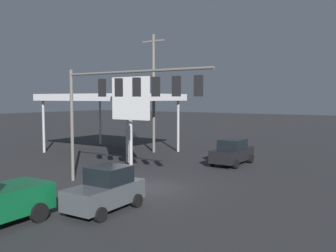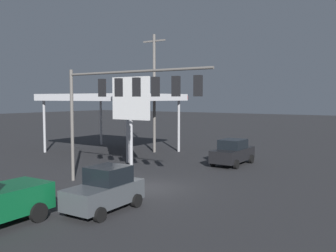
# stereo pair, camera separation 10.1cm
# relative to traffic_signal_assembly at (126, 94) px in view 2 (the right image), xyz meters

# --- Properties ---
(ground_plane) EXTENTS (200.00, 200.00, 0.00)m
(ground_plane) POSITION_rel_traffic_signal_assembly_xyz_m (-0.68, -1.00, -5.24)
(ground_plane) COLOR #2D2D30
(traffic_signal_assembly) EXTENTS (9.64, 0.43, 6.72)m
(traffic_signal_assembly) POSITION_rel_traffic_signal_assembly_xyz_m (0.00, 0.00, 0.00)
(traffic_signal_assembly) COLOR slate
(traffic_signal_assembly) RESTS_ON ground
(utility_pole) EXTENTS (2.40, 0.26, 10.82)m
(utility_pole) POSITION_rel_traffic_signal_assembly_xyz_m (7.18, -12.39, 0.45)
(utility_pole) COLOR slate
(utility_pole) RESTS_ON ground
(gas_station_canopy) EXTENTS (11.23, 8.64, 5.40)m
(gas_station_canopy) POSITION_rel_traffic_signal_assembly_xyz_m (10.57, -10.37, -0.19)
(gas_station_canopy) COLOR silver
(gas_station_canopy) RESTS_ON ground
(price_sign) EXTENTS (3.13, 0.27, 6.47)m
(price_sign) POSITION_rel_traffic_signal_assembly_xyz_m (3.25, -4.28, -0.49)
(price_sign) COLOR #B7B7BC
(price_sign) RESTS_ON ground
(sedan_waiting) EXTENTS (2.07, 4.40, 1.93)m
(sedan_waiting) POSITION_rel_traffic_signal_assembly_xyz_m (-1.58, -10.41, -4.29)
(sedan_waiting) COLOR black
(sedan_waiting) RESTS_ON ground
(hatchback_crossing) EXTENTS (2.06, 3.85, 1.97)m
(hatchback_crossing) POSITION_rel_traffic_signal_assembly_xyz_m (-1.67, 3.47, -4.30)
(hatchback_crossing) COLOR #474C51
(hatchback_crossing) RESTS_ON ground
(fire_hydrant) EXTENTS (0.24, 0.24, 0.88)m
(fire_hydrant) POSITION_rel_traffic_signal_assembly_xyz_m (3.44, 3.70, -4.81)
(fire_hydrant) COLOR gold
(fire_hydrant) RESTS_ON ground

